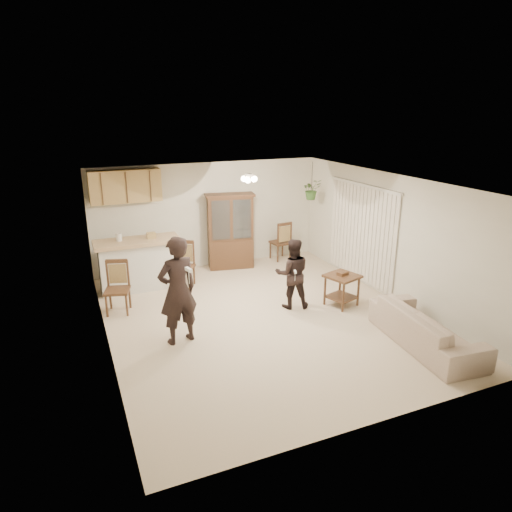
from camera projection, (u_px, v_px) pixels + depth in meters
name	position (u px, v px, depth m)	size (l,w,h in m)	color
floor	(264.00, 318.00, 8.44)	(6.50, 6.50, 0.00)	beige
ceiling	(265.00, 183.00, 7.67)	(5.50, 6.50, 0.02)	silver
wall_back	(209.00, 215.00, 10.90)	(5.50, 0.02, 2.50)	beige
wall_front	(380.00, 333.00, 5.21)	(5.50, 0.02, 2.50)	beige
wall_left	(102.00, 275.00, 7.03)	(0.02, 6.50, 2.50)	beige
wall_right	(390.00, 237.00, 9.08)	(0.02, 6.50, 2.50)	beige
breakfast_bar	(139.00, 266.00, 9.65)	(1.60, 0.55, 1.00)	silver
bar_top	(137.00, 241.00, 9.48)	(1.75, 0.70, 0.08)	tan
upper_cabinets	(125.00, 186.00, 9.77)	(1.50, 0.34, 0.70)	olive
vertical_blinds	(361.00, 233.00, 9.90)	(0.06, 2.30, 2.10)	silver
ceiling_fixture	(249.00, 178.00, 8.82)	(0.36, 0.36, 0.20)	beige
hanging_plant	(312.00, 189.00, 10.82)	(0.43, 0.37, 0.48)	#305622
plant_cord	(312.00, 176.00, 10.72)	(0.01, 0.01, 0.65)	black
sofa	(426.00, 325.00, 7.36)	(1.87, 0.73, 0.73)	#BEAF9D
adult	(178.00, 291.00, 7.32)	(0.66, 0.43, 1.80)	black
child	(292.00, 274.00, 8.70)	(0.66, 0.51, 1.35)	black
china_hutch	(230.00, 232.00, 10.85)	(1.20, 0.65, 1.80)	#371F14
side_table	(342.00, 290.00, 8.89)	(0.71, 0.71, 0.70)	#371F14
chair_bar	(118.00, 298.00, 8.58)	(0.55, 0.55, 1.00)	#371F14
chair_hutch_left	(183.00, 274.00, 9.82)	(0.61, 0.61, 0.99)	#371F14
chair_hutch_right	(280.00, 249.00, 11.61)	(0.49, 0.49, 1.00)	#371F14
controller_adult	(189.00, 270.00, 6.84)	(0.05, 0.16, 0.05)	white
controller_child	(295.00, 272.00, 8.35)	(0.04, 0.12, 0.04)	white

